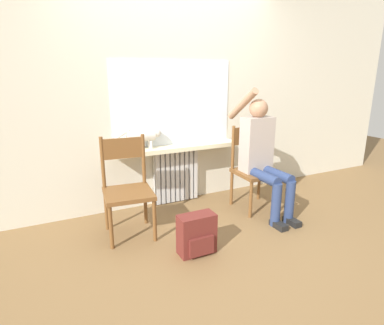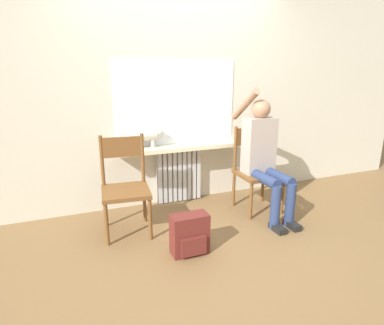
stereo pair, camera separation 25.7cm
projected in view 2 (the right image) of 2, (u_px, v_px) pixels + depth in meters
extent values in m
plane|color=brown|center=(221.00, 245.00, 2.95)|extent=(12.00, 12.00, 0.00)
cube|color=beige|center=(176.00, 89.00, 3.69)|extent=(7.00, 0.06, 2.70)
cube|color=silver|center=(178.00, 175.00, 3.91)|extent=(0.55, 0.05, 0.66)
cube|color=silver|center=(160.00, 178.00, 3.78)|extent=(0.04, 0.03, 0.64)
cube|color=silver|center=(165.00, 178.00, 3.80)|extent=(0.04, 0.03, 0.64)
cube|color=silver|center=(170.00, 177.00, 3.82)|extent=(0.04, 0.03, 0.64)
cube|color=silver|center=(175.00, 176.00, 3.84)|extent=(0.04, 0.03, 0.64)
cube|color=silver|center=(180.00, 176.00, 3.87)|extent=(0.04, 0.03, 0.64)
cube|color=silver|center=(184.00, 175.00, 3.89)|extent=(0.04, 0.03, 0.64)
cube|color=silver|center=(189.00, 175.00, 3.91)|extent=(0.04, 0.03, 0.64)
cube|color=silver|center=(194.00, 174.00, 3.93)|extent=(0.04, 0.03, 0.64)
cube|color=silver|center=(198.00, 174.00, 3.95)|extent=(0.04, 0.03, 0.64)
cube|color=beige|center=(180.00, 148.00, 3.74)|extent=(1.51, 0.22, 0.05)
cube|color=white|center=(177.00, 103.00, 3.70)|extent=(1.45, 0.01, 0.96)
cube|color=brown|center=(126.00, 192.00, 3.08)|extent=(0.49, 0.49, 0.04)
cylinder|color=brown|center=(107.00, 225.00, 2.90)|extent=(0.04, 0.04, 0.41)
cylinder|color=brown|center=(150.00, 219.00, 3.01)|extent=(0.04, 0.04, 0.41)
cylinder|color=brown|center=(106.00, 208.00, 3.27)|extent=(0.04, 0.04, 0.41)
cylinder|color=brown|center=(145.00, 203.00, 3.37)|extent=(0.04, 0.04, 0.41)
cylinder|color=brown|center=(102.00, 161.00, 3.14)|extent=(0.04, 0.04, 0.50)
cylinder|color=brown|center=(143.00, 158.00, 3.24)|extent=(0.04, 0.04, 0.50)
cube|color=brown|center=(122.00, 147.00, 3.15)|extent=(0.40, 0.06, 0.20)
cube|color=brown|center=(258.00, 174.00, 3.61)|extent=(0.46, 0.46, 0.04)
cylinder|color=brown|center=(251.00, 202.00, 3.42)|extent=(0.04, 0.04, 0.41)
cylinder|color=brown|center=(282.00, 197.00, 3.55)|extent=(0.04, 0.04, 0.41)
cylinder|color=brown|center=(234.00, 189.00, 3.78)|extent=(0.04, 0.04, 0.41)
cylinder|color=brown|center=(263.00, 185.00, 3.91)|extent=(0.04, 0.04, 0.41)
cylinder|color=brown|center=(235.00, 148.00, 3.65)|extent=(0.04, 0.04, 0.50)
cylinder|color=brown|center=(265.00, 146.00, 3.78)|extent=(0.04, 0.04, 0.50)
cube|color=brown|center=(251.00, 136.00, 3.68)|extent=(0.40, 0.03, 0.20)
cylinder|color=navy|center=(263.00, 178.00, 3.37)|extent=(0.11, 0.49, 0.11)
cylinder|color=navy|center=(277.00, 176.00, 3.43)|extent=(0.11, 0.49, 0.11)
cylinder|color=navy|center=(275.00, 208.00, 3.21)|extent=(0.10, 0.10, 0.46)
cylinder|color=navy|center=(290.00, 205.00, 3.27)|extent=(0.10, 0.10, 0.46)
cube|color=black|center=(278.00, 228.00, 3.21)|extent=(0.09, 0.20, 0.06)
cube|color=black|center=(292.00, 225.00, 3.28)|extent=(0.09, 0.20, 0.06)
cube|color=#AD9E93|center=(259.00, 145.00, 3.54)|extent=(0.34, 0.20, 0.61)
sphere|color=#A87A5B|center=(261.00, 109.00, 3.43)|extent=(0.21, 0.21, 0.21)
cylinder|color=#A87A5B|center=(245.00, 105.00, 3.50)|extent=(0.08, 0.50, 0.38)
cylinder|color=#AD9E93|center=(272.00, 148.00, 3.56)|extent=(0.08, 0.08, 0.49)
cylinder|color=silver|center=(142.00, 135.00, 3.56)|extent=(0.31, 0.13, 0.13)
sphere|color=silver|center=(159.00, 132.00, 3.62)|extent=(0.10, 0.10, 0.10)
cone|color=silver|center=(159.00, 129.00, 3.59)|extent=(0.04, 0.04, 0.04)
cone|color=silver|center=(158.00, 128.00, 3.63)|extent=(0.04, 0.04, 0.04)
cylinder|color=silver|center=(153.00, 144.00, 3.60)|extent=(0.04, 0.04, 0.09)
cylinder|color=silver|center=(152.00, 143.00, 3.66)|extent=(0.04, 0.04, 0.09)
cylinder|color=silver|center=(134.00, 146.00, 3.53)|extent=(0.04, 0.04, 0.09)
cylinder|color=silver|center=(133.00, 145.00, 3.58)|extent=(0.04, 0.04, 0.09)
cylinder|color=silver|center=(124.00, 134.00, 3.48)|extent=(0.20, 0.03, 0.14)
cube|color=maroon|center=(190.00, 234.00, 2.79)|extent=(0.32, 0.16, 0.36)
cube|color=maroon|center=(194.00, 247.00, 2.72)|extent=(0.23, 0.03, 0.16)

